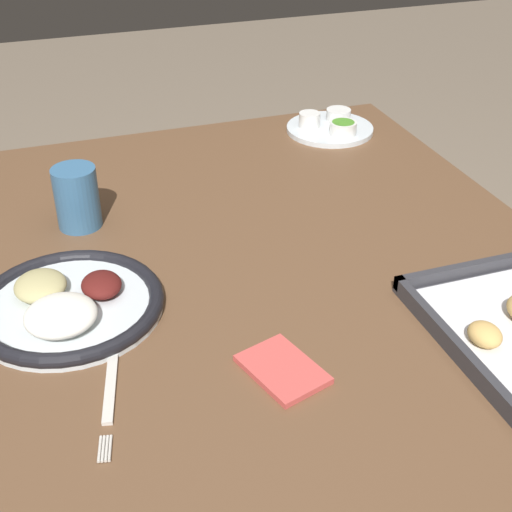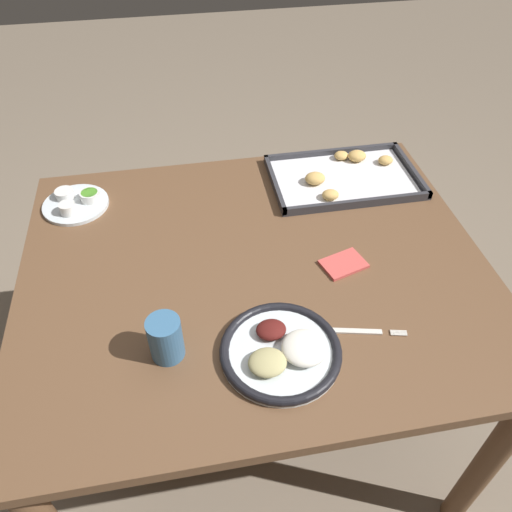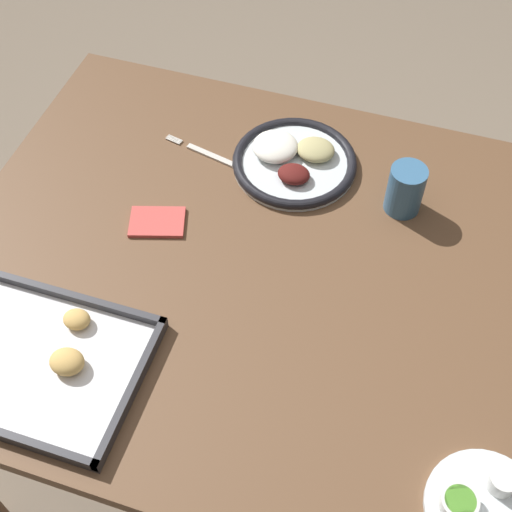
{
  "view_description": "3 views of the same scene",
  "coord_description": "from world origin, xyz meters",
  "px_view_note": "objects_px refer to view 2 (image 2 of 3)",
  "views": [
    {
      "loc": [
        0.8,
        -0.27,
        1.29
      ],
      "look_at": [
        0.0,
        0.0,
        0.75
      ],
      "focal_mm": 50.0,
      "sensor_mm": 36.0,
      "label": 1
    },
    {
      "loc": [
        -0.15,
        -0.84,
        1.57
      ],
      "look_at": [
        0.0,
        0.0,
        0.75
      ],
      "focal_mm": 35.0,
      "sensor_mm": 36.0,
      "label": 2
    },
    {
      "loc": [
        -0.23,
        0.72,
        1.75
      ],
      "look_at": [
        0.0,
        0.0,
        0.75
      ],
      "focal_mm": 50.0,
      "sensor_mm": 36.0,
      "label": 3
    }
  ],
  "objects_px": {
    "fork": "(353,331)",
    "napkin": "(343,264)",
    "saucer_plate": "(76,202)",
    "drinking_cup": "(166,338)",
    "dinner_plate": "(282,351)",
    "baking_tray": "(344,176)"
  },
  "relations": [
    {
      "from": "baking_tray",
      "to": "napkin",
      "type": "distance_m",
      "value": 0.36
    },
    {
      "from": "drinking_cup",
      "to": "napkin",
      "type": "distance_m",
      "value": 0.47
    },
    {
      "from": "drinking_cup",
      "to": "napkin",
      "type": "relative_size",
      "value": 0.83
    },
    {
      "from": "fork",
      "to": "saucer_plate",
      "type": "height_order",
      "value": "saucer_plate"
    },
    {
      "from": "fork",
      "to": "napkin",
      "type": "height_order",
      "value": "napkin"
    },
    {
      "from": "saucer_plate",
      "to": "drinking_cup",
      "type": "relative_size",
      "value": 1.78
    },
    {
      "from": "dinner_plate",
      "to": "fork",
      "type": "xyz_separation_m",
      "value": [
        0.16,
        0.03,
        -0.01
      ]
    },
    {
      "from": "dinner_plate",
      "to": "drinking_cup",
      "type": "distance_m",
      "value": 0.24
    },
    {
      "from": "napkin",
      "to": "baking_tray",
      "type": "bearing_deg",
      "value": 72.73
    },
    {
      "from": "dinner_plate",
      "to": "baking_tray",
      "type": "xyz_separation_m",
      "value": [
        0.31,
        0.57,
        -0.0
      ]
    },
    {
      "from": "dinner_plate",
      "to": "baking_tray",
      "type": "distance_m",
      "value": 0.65
    },
    {
      "from": "saucer_plate",
      "to": "napkin",
      "type": "relative_size",
      "value": 1.48
    },
    {
      "from": "fork",
      "to": "saucer_plate",
      "type": "relative_size",
      "value": 1.14
    },
    {
      "from": "dinner_plate",
      "to": "fork",
      "type": "relative_size",
      "value": 1.24
    },
    {
      "from": "baking_tray",
      "to": "napkin",
      "type": "height_order",
      "value": "baking_tray"
    },
    {
      "from": "saucer_plate",
      "to": "napkin",
      "type": "xyz_separation_m",
      "value": [
        0.65,
        -0.35,
        -0.01
      ]
    },
    {
      "from": "dinner_plate",
      "to": "napkin",
      "type": "relative_size",
      "value": 2.1
    },
    {
      "from": "saucer_plate",
      "to": "baking_tray",
      "type": "relative_size",
      "value": 0.42
    },
    {
      "from": "saucer_plate",
      "to": "dinner_plate",
      "type": "bearing_deg",
      "value": -52.01
    },
    {
      "from": "fork",
      "to": "napkin",
      "type": "relative_size",
      "value": 1.69
    },
    {
      "from": "dinner_plate",
      "to": "saucer_plate",
      "type": "height_order",
      "value": "dinner_plate"
    },
    {
      "from": "saucer_plate",
      "to": "napkin",
      "type": "height_order",
      "value": "saucer_plate"
    }
  ]
}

